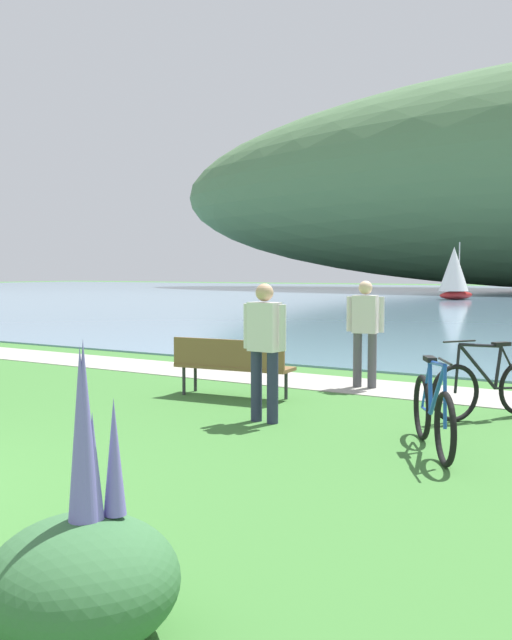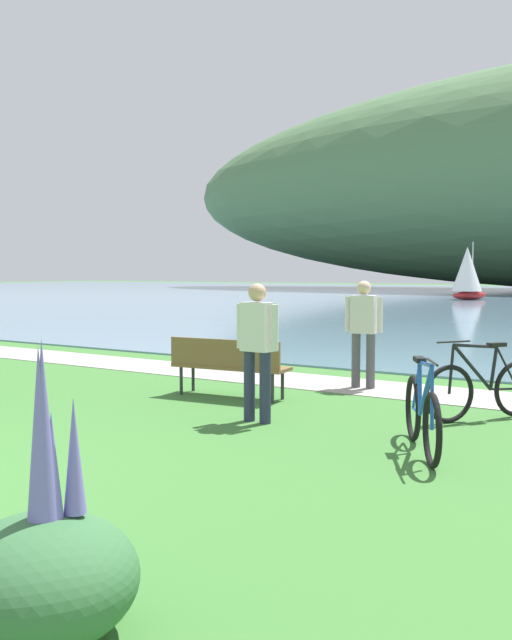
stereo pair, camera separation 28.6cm
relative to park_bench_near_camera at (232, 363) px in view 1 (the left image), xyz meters
name	(u,v)px [view 1 (the left image)]	position (x,y,z in m)	size (l,w,h in m)	color
shoreline_path	(255,376)	(-0.78, 1.92, -0.52)	(60.00, 1.50, 0.01)	#A39E93
park_bench_near_camera	(232,363)	(0.00, 0.00, 0.00)	(1.84, 0.65, 0.88)	brown
bicycle_leaning_near_bench	(489,387)	(3.56, 0.48, -0.12)	(1.09, 1.47, 1.01)	black
bicycle_beside_path	(433,414)	(3.44, -1.47, -0.12)	(0.92, 1.57, 1.01)	black
person_at_shoreline	(365,327)	(1.34, 1.82, 0.46)	(0.61, 0.26, 1.71)	#4C4C51
person_on_the_grass	(264,343)	(1.25, -1.16, 0.46)	(0.61, 0.24, 1.71)	#282D47
echium_bush_closest_to_camera	(83,571)	(3.06, -5.99, -0.15)	(0.97, 0.97, 1.53)	#386B3D
sailboat_nearest_to_shore	(454,272)	(-6.77, 36.67, 1.28)	(2.47, 3.29, 3.75)	#B22323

